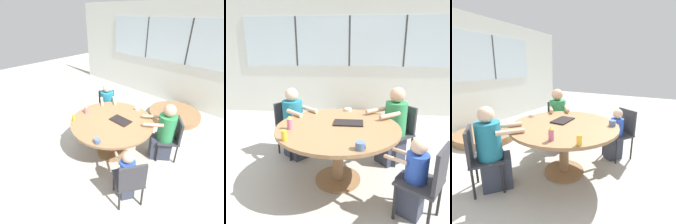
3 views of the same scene
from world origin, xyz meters
The scene contains 14 objects.
ground_plane centered at (0.00, 0.00, 0.00)m, with size 16.00×16.00×0.00m, color #B2ADA3.
dining_table centered at (0.00, 0.00, 0.64)m, with size 1.53×1.53×0.77m.
chair_for_woman_green_shirt centered at (-0.87, 0.73, 0.51)m, with size 0.56×0.56×0.85m.
chair_for_man_blue_shirt centered at (0.91, 0.69, 0.51)m, with size 0.56×0.56×0.85m.
chair_for_toddler centered at (0.94, -0.64, 0.51)m, with size 0.56×0.56×0.85m.
person_woman_green_shirt centered at (-0.75, 0.63, 0.50)m, with size 0.62×0.59×1.11m.
person_man_blue_shirt centered at (0.78, 0.59, 0.52)m, with size 0.65×0.60×1.15m.
person_toddler centered at (0.81, -0.55, 0.41)m, with size 0.45×0.40×0.89m.
food_tray_dark centered at (0.12, 0.09, 0.78)m, with size 0.37×0.23×0.02m.
coffee_mug centered at (0.27, -0.62, 0.81)m, with size 0.10×0.10×0.08m.
sippy_cup centered at (-0.56, -0.16, 0.85)m, with size 0.07×0.07×0.16m.
juice_glass centered at (-0.52, -0.48, 0.83)m, with size 0.06×0.06×0.11m.
bowl_white_shallow centered at (0.09, 0.66, 0.79)m, with size 0.11×0.11×0.04m.
folded_table_stack centered at (0.28, 2.19, 0.08)m, with size 1.36×1.36×0.15m.
Camera 3 is at (-2.06, -1.18, 1.56)m, focal length 28.00 mm.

